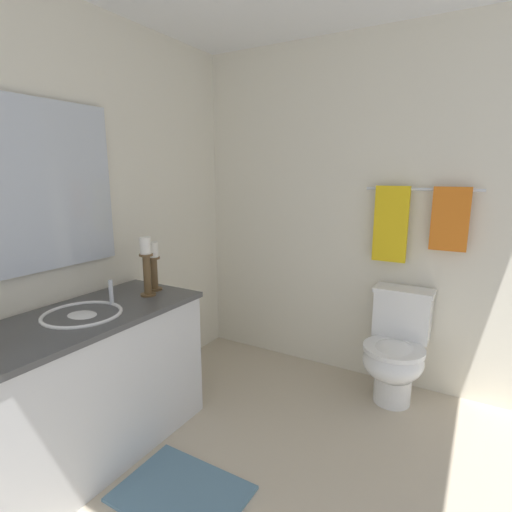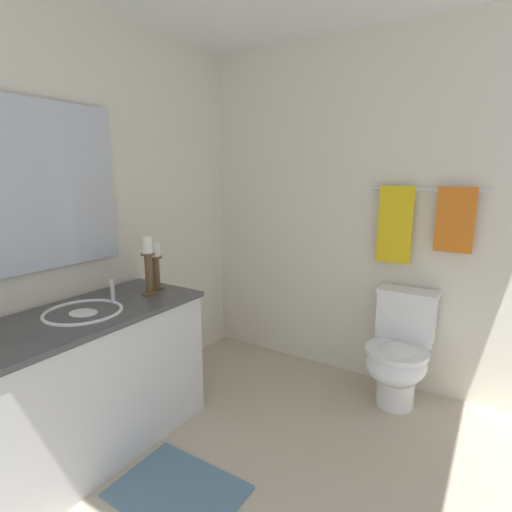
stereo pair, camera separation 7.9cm
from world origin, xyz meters
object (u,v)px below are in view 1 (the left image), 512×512
(candle_holder_tall, at_px, (154,265))
(bath_mat, at_px, (182,494))
(vanity_cabinet, at_px, (89,385))
(candle_holder_short, at_px, (147,264))
(toilet, at_px, (396,350))
(towel_center, at_px, (450,219))
(towel_near_vanity, at_px, (391,224))
(mirror, at_px, (36,187))
(sink_basin, at_px, (83,322))
(towel_bar, at_px, (422,189))

(candle_holder_tall, relative_size, bath_mat, 0.51)
(bath_mat, bearing_deg, candle_holder_tall, 140.17)
(vanity_cabinet, distance_m, candle_holder_short, 0.72)
(vanity_cabinet, distance_m, toilet, 1.89)
(towel_center, bearing_deg, towel_near_vanity, 180.00)
(candle_holder_tall, bearing_deg, toilet, 32.14)
(mirror, distance_m, towel_near_vanity, 2.16)
(toilet, bearing_deg, towel_near_vanity, 122.22)
(sink_basin, distance_m, bath_mat, 0.98)
(mirror, bearing_deg, vanity_cabinet, -0.01)
(towel_bar, relative_size, towel_center, 1.78)
(vanity_cabinet, relative_size, toilet, 1.70)
(sink_basin, xyz_separation_m, towel_near_vanity, (1.20, 1.55, 0.41))
(sink_basin, height_order, towel_center, towel_center)
(vanity_cabinet, xyz_separation_m, towel_bar, (1.37, 1.57, 1.01))
(toilet, bearing_deg, mirror, -139.99)
(towel_bar, xyz_separation_m, towel_near_vanity, (-0.18, -0.02, -0.24))
(towel_bar, bearing_deg, candle_holder_tall, -142.51)
(towel_bar, bearing_deg, toilet, -102.91)
(vanity_cabinet, distance_m, mirror, 1.08)
(towel_center, bearing_deg, mirror, -139.80)
(candle_holder_tall, xyz_separation_m, candle_holder_short, (0.05, -0.10, 0.03))
(candle_holder_short, distance_m, towel_center, 1.90)
(sink_basin, height_order, towel_bar, towel_bar)
(candle_holder_tall, xyz_separation_m, bath_mat, (0.62, -0.52, -0.95))
(towel_bar, bearing_deg, mirror, -136.54)
(bath_mat, bearing_deg, toilet, 62.56)
(sink_basin, bearing_deg, mirror, -179.80)
(towel_near_vanity, xyz_separation_m, towel_center, (0.36, 0.00, 0.06))
(toilet, xyz_separation_m, towel_bar, (0.05, 0.22, 1.04))
(candle_holder_short, bearing_deg, towel_center, 37.10)
(sink_basin, xyz_separation_m, candle_holder_tall, (0.00, 0.52, 0.20))
(candle_holder_tall, height_order, towel_center, towel_center)
(vanity_cabinet, xyz_separation_m, towel_near_vanity, (1.20, 1.55, 0.77))
(vanity_cabinet, bearing_deg, sink_basin, 90.00)
(mirror, bearing_deg, candle_holder_short, 51.29)
(vanity_cabinet, xyz_separation_m, mirror, (-0.28, 0.00, 1.04))
(towel_near_vanity, bearing_deg, candle_holder_tall, -139.05)
(sink_basin, bearing_deg, towel_bar, 48.74)
(candle_holder_short, relative_size, towel_center, 0.87)
(towel_center, bearing_deg, candle_holder_tall, -146.31)
(vanity_cabinet, relative_size, bath_mat, 2.12)
(mirror, height_order, toilet, mirror)
(vanity_cabinet, relative_size, towel_center, 3.15)
(mirror, bearing_deg, towel_bar, 43.46)
(toilet, relative_size, towel_bar, 1.04)
(sink_basin, height_order, mirror, mirror)
(candle_holder_short, height_order, towel_near_vanity, towel_near_vanity)
(towel_near_vanity, bearing_deg, mirror, -133.58)
(mirror, distance_m, candle_holder_short, 0.70)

